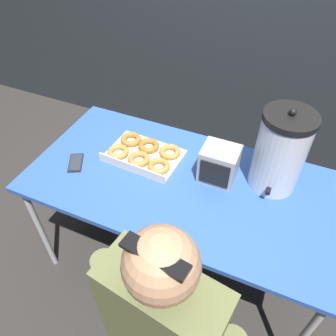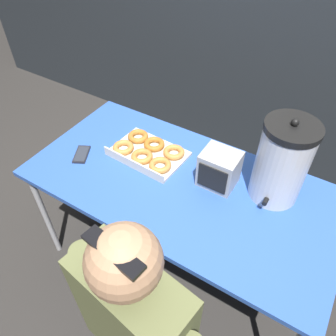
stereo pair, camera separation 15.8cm
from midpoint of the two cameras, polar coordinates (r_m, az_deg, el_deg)
The scene contains 7 objects.
ground_plane at distance 2.19m, azimuth 3.88°, elevation -15.90°, with size 12.00×12.00×0.00m, color #2D2B28.
folding_table at distance 1.63m, azimuth 5.03°, elevation -3.72°, with size 1.52×0.77×0.73m.
donut_box at distance 1.72m, azimuth -0.89°, elevation 2.74°, with size 0.40×0.28×0.05m.
coffee_urn at distance 1.52m, azimuth 22.09°, elevation 0.81°, with size 0.23×0.26×0.43m.
cell_phone at distance 1.77m, azimuth -12.37°, elevation 2.23°, with size 0.12×0.15×0.01m.
space_heater at distance 1.56m, azimuth 11.77°, elevation -0.34°, with size 0.17×0.15×0.18m.
person_seated at distance 1.37m, azimuth -1.70°, elevation -27.29°, with size 0.54×0.27×1.23m.
Camera 2 is at (0.52, -0.97, 1.90)m, focal length 35.00 mm.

